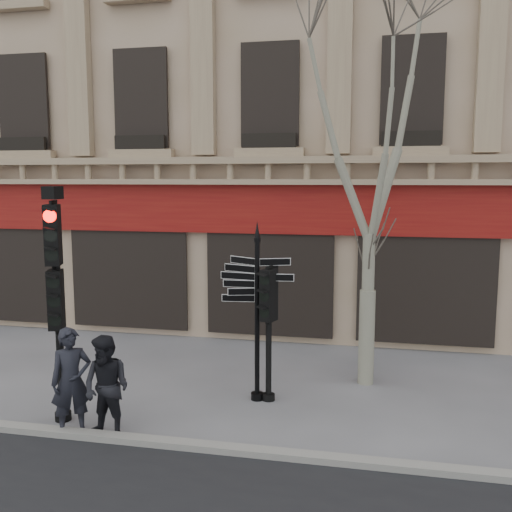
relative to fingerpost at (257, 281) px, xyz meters
The scene contains 9 objects.
ground 2.61m from the fingerpost, 119.17° to the right, with size 80.00×80.00×0.00m, color #58595D.
kerb 3.31m from the fingerpost, 102.17° to the right, with size 80.00×0.25×0.12m, color gray.
building 13.35m from the fingerpost, 92.43° to the left, with size 28.00×15.52×18.00m.
fingerpost is the anchor object (origin of this frame).
traffic_signal_main 3.70m from the fingerpost, 152.87° to the right, with size 0.55×0.47×4.25m.
traffic_signal_secondary 0.60m from the fingerpost, ahead, with size 0.52×0.44×2.65m.
plane_tree 4.02m from the fingerpost, 33.29° to the left, with size 2.97×2.97×7.90m.
pedestrian_a 3.83m from the fingerpost, 142.70° to the right, with size 0.68×0.45×1.88m, color black.
pedestrian_b 3.41m from the fingerpost, 134.48° to the right, with size 0.87×0.67×1.78m, color black.
Camera 1 is at (2.70, -9.80, 4.39)m, focal length 40.00 mm.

